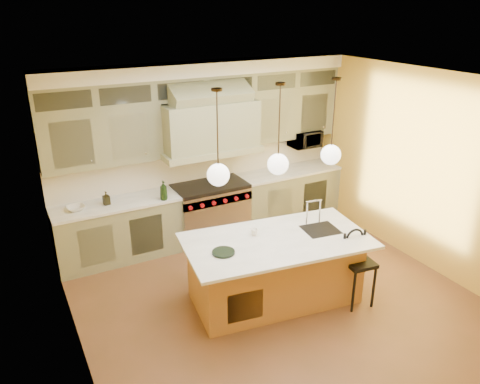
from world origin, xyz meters
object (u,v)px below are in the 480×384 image
counter_stool (358,264)px  kitchen_island (275,268)px  range (210,210)px  microwave (305,139)px

counter_stool → kitchen_island: bearing=154.8°
range → counter_stool: bearing=-71.0°
microwave → range: bearing=-176.9°
range → microwave: 2.18m
range → kitchen_island: 2.05m
kitchen_island → range: bearing=97.7°
kitchen_island → counter_stool: bearing=-24.7°
kitchen_island → counter_stool: (0.90, -0.57, 0.11)m
range → kitchen_island: kitchen_island is taller
counter_stool → microwave: 3.05m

